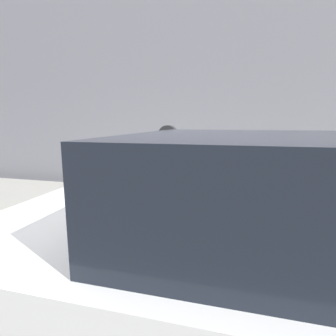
{
  "coord_description": "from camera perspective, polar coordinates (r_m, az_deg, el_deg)",
  "views": [
    {
      "loc": [
        1.07,
        -1.86,
        1.6
      ],
      "look_at": [
        0.24,
        1.27,
        1.03
      ],
      "focal_mm": 28.0,
      "sensor_mm": 36.0,
      "label": 1
    }
  ],
  "objects": [
    {
      "name": "building_facade",
      "position": [
        6.16,
        4.82,
        22.44
      ],
      "size": [
        24.0,
        0.3,
        5.86
      ],
      "color": "gray",
      "rests_on": "ground_plane"
    },
    {
      "name": "ground_plane",
      "position": [
        2.68,
        -13.57,
        -26.88
      ],
      "size": [
        60.0,
        60.0,
        0.0
      ],
      "primitive_type": "plane",
      "color": "slate"
    },
    {
      "name": "parked_car_beside_meter",
      "position": [
        1.9,
        31.68,
        -17.52
      ],
      "size": [
        4.31,
        1.83,
        1.53
      ],
      "rotation": [
        0.0,
        0.0,
        0.0
      ],
      "color": "black",
      "rests_on": "ground_plane"
    },
    {
      "name": "parking_meter",
      "position": [
        3.27,
        -0.0,
        2.69
      ],
      "size": [
        0.23,
        0.14,
        1.43
      ],
      "color": "slate",
      "rests_on": "sidewalk"
    },
    {
      "name": "sidewalk",
      "position": [
        4.48,
        0.04,
        -10.06
      ],
      "size": [
        24.0,
        2.8,
        0.12
      ],
      "color": "#ADAAA3",
      "rests_on": "ground_plane"
    }
  ]
}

